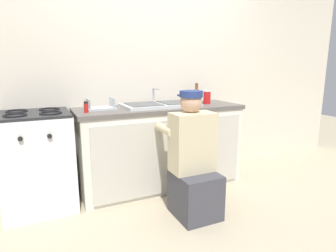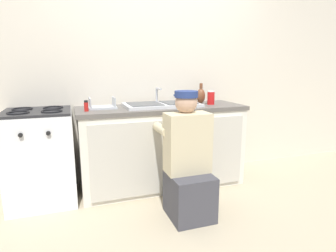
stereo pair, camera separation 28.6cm
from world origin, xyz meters
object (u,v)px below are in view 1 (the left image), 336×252
soda_cup_red (207,97)px  spice_bottle_red (86,107)px  sink_double_basin (160,104)px  vase_decorative (196,95)px  dish_rack_tray (101,107)px  plumber_person (193,165)px  stove_range (38,161)px  water_glass (206,98)px

soda_cup_red → spice_bottle_red: soda_cup_red is taller
sink_double_basin → vase_decorative: bearing=10.4°
soda_cup_red → sink_double_basin: bearing=176.2°
vase_decorative → dish_rack_tray: vase_decorative is taller
spice_bottle_red → dish_rack_tray: dish_rack_tray is taller
plumber_person → soda_cup_red: plumber_person is taller
sink_double_basin → vase_decorative: 0.52m
plumber_person → sink_double_basin: bearing=90.4°
soda_cup_red → dish_rack_tray: bearing=176.0°
stove_range → spice_bottle_red: spice_bottle_red is taller
stove_range → soda_cup_red: bearing=-1.1°
vase_decorative → spice_bottle_red: size_ratio=2.19×
sink_double_basin → vase_decorative: (0.50, 0.09, 0.07)m
sink_double_basin → water_glass: (0.63, 0.07, 0.03)m
sink_double_basin → soda_cup_red: 0.57m
plumber_person → spice_bottle_red: bearing=142.4°
stove_range → vase_decorative: 1.81m
water_glass → dish_rack_tray: (-1.25, -0.03, -0.03)m
plumber_person → dish_rack_tray: plumber_person is taller
stove_range → plumber_person: plumber_person is taller
soda_cup_red → water_glass: size_ratio=1.52×
spice_bottle_red → sink_double_basin: bearing=7.7°
soda_cup_red → vase_decorative: 0.15m
plumber_person → dish_rack_tray: (-0.63, 0.76, 0.45)m
water_glass → dish_rack_tray: dish_rack_tray is taller
spice_bottle_red → soda_cup_red: bearing=2.9°
sink_double_basin → vase_decorative: vase_decorative is taller
plumber_person → dish_rack_tray: bearing=129.5°
water_glass → vase_decorative: 0.13m
soda_cup_red → stove_range: bearing=178.9°
sink_double_basin → dish_rack_tray: sink_double_basin is taller
plumber_person → spice_bottle_red: plumber_person is taller
vase_decorative → soda_cup_red: bearing=-64.1°
spice_bottle_red → plumber_person: bearing=-37.6°
plumber_person → dish_rack_tray: size_ratio=3.94×
sink_double_basin → stove_range: (-1.23, -0.00, -0.45)m
water_glass → stove_range: bearing=-177.7°
soda_cup_red → vase_decorative: (-0.06, 0.13, 0.01)m
plumber_person → vase_decorative: (0.50, 0.81, 0.52)m
plumber_person → water_glass: bearing=51.9°
stove_range → vase_decorative: bearing=3.1°
sink_double_basin → spice_bottle_red: sink_double_basin is taller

